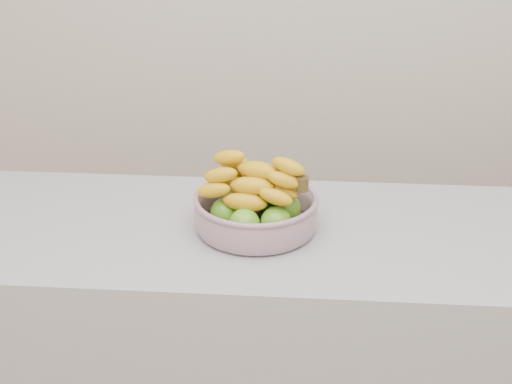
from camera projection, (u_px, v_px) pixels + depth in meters
counter at (290, 374)px, 1.95m from camera, size 2.00×0.60×0.90m
fruit_bowl at (256, 208)px, 1.74m from camera, size 0.31×0.31×0.18m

